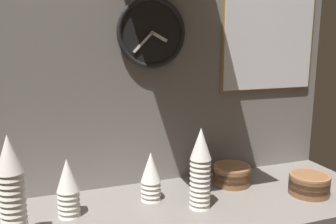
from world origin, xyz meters
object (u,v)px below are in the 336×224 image
object	(u,v)px
cup_stack_left	(68,187)
bowl_stack_right	(232,174)
cup_stack_center_right	(200,168)
cup_stack_far_left	(12,189)
bowl_stack_far_right	(309,183)
menu_board	(270,27)
wall_clock	(152,33)
cup_stack_center	(151,176)

from	to	relation	value
cup_stack_left	bowl_stack_right	world-z (taller)	cup_stack_left
cup_stack_center_right	bowl_stack_right	bearing A→B (deg)	34.67
cup_stack_far_left	bowl_stack_right	xyz separation A→B (m)	(0.86, 0.18, -0.13)
bowl_stack_far_right	bowl_stack_right	size ratio (longest dim) A/B	1.00
bowl_stack_far_right	menu_board	distance (m)	0.71
cup_stack_center_right	wall_clock	xyz separation A→B (m)	(-0.10, 0.28, 0.49)
cup_stack_left	bowl_stack_far_right	xyz separation A→B (m)	(0.94, -0.14, -0.06)
menu_board	bowl_stack_right	bearing A→B (deg)	-151.59
bowl_stack_right	menu_board	distance (m)	0.69
cup_stack_center_right	wall_clock	world-z (taller)	wall_clock
cup_stack_far_left	bowl_stack_right	world-z (taller)	cup_stack_far_left
cup_stack_far_left	cup_stack_center	size ratio (longest dim) A/B	1.78
bowl_stack_right	menu_board	bearing A→B (deg)	28.41
cup_stack_center_right	bowl_stack_far_right	bearing A→B (deg)	-5.05
bowl_stack_right	wall_clock	distance (m)	0.69
cup_stack_left	bowl_stack_right	bearing A→B (deg)	4.90
bowl_stack_far_right	wall_clock	size ratio (longest dim) A/B	0.56
cup_stack_center	bowl_stack_far_right	xyz separation A→B (m)	(0.62, -0.16, -0.05)
bowl_stack_right	cup_stack_far_left	bearing A→B (deg)	-168.48
cup_stack_left	bowl_stack_right	size ratio (longest dim) A/B	1.32
cup_stack_far_left	bowl_stack_far_right	world-z (taller)	cup_stack_far_left
bowl_stack_right	menu_board	size ratio (longest dim) A/B	0.28
bowl_stack_right	wall_clock	xyz separation A→B (m)	(-0.32, 0.13, 0.60)
cup_stack_left	cup_stack_far_left	bearing A→B (deg)	-145.62
cup_stack_left	wall_clock	bearing A→B (deg)	26.59
cup_stack_far_left	bowl_stack_far_right	distance (m)	1.11
bowl_stack_right	cup_stack_left	bearing A→B (deg)	-175.10
cup_stack_far_left	bowl_stack_right	size ratio (longest dim) A/B	2.13
wall_clock	cup_stack_center	bearing A→B (deg)	-109.64
cup_stack_far_left	menu_board	world-z (taller)	menu_board
bowl_stack_far_right	bowl_stack_right	bearing A→B (deg)	141.37
cup_stack_left	wall_clock	world-z (taller)	wall_clock
bowl_stack_right	cup_stack_center	bearing A→B (deg)	-175.06
menu_board	bowl_stack_far_right	bearing A→B (deg)	-90.69
cup_stack_far_left	cup_stack_center	world-z (taller)	cup_stack_far_left
bowl_stack_far_right	cup_stack_far_left	bearing A→B (deg)	178.94
wall_clock	menu_board	bearing A→B (deg)	0.89
cup_stack_left	wall_clock	size ratio (longest dim) A/B	0.74
cup_stack_center	cup_stack_center_right	bearing A→B (deg)	-38.23
cup_stack_center	cup_stack_center_right	size ratio (longest dim) A/B	0.63
menu_board	cup_stack_far_left	bearing A→B (deg)	-164.39
cup_stack_far_left	menu_board	distance (m)	1.26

